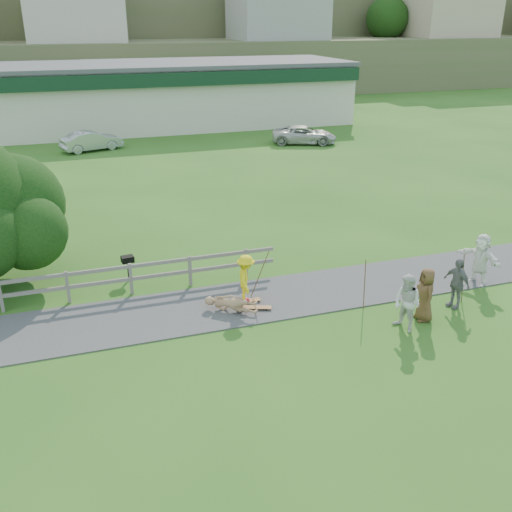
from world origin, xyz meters
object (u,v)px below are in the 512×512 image
at_px(spectator_b, 456,283).
at_px(car_silver, 91,141).
at_px(spectator_a, 407,303).
at_px(bbq, 128,268).
at_px(skater_rider, 246,282).
at_px(car_white, 304,135).
at_px(skater_fallen, 231,304).
at_px(spectator_d, 480,259).
at_px(spectator_c, 425,295).

xyz_separation_m(spectator_b, car_silver, (-9.50, 27.31, -0.15)).
relative_size(spectator_a, bbq, 1.95).
distance_m(skater_rider, car_white, 25.39).
bearing_deg(spectator_a, skater_fallen, -138.29).
xyz_separation_m(skater_rider, spectator_a, (3.96, -3.04, 0.08)).
distance_m(skater_rider, spectator_d, 8.15).
distance_m(spectator_a, bbq, 9.52).
bearing_deg(bbq, spectator_d, -28.01).
bearing_deg(spectator_b, skater_rider, -122.21).
bearing_deg(skater_fallen, spectator_d, -57.31).
bearing_deg(car_white, skater_rider, 173.97).
bearing_deg(bbq, skater_fallen, -59.77).
bearing_deg(spectator_b, spectator_c, -85.95).
xyz_separation_m(skater_fallen, car_white, (12.15, 23.02, 0.33)).
distance_m(skater_fallen, car_silver, 25.60).
bearing_deg(spectator_b, spectator_a, -83.44).
height_order(car_white, bbq, car_white).
xyz_separation_m(spectator_a, spectator_b, (2.28, 0.78, -0.05)).
distance_m(spectator_a, spectator_c, 0.94).
distance_m(skater_fallen, spectator_b, 7.13).
bearing_deg(skater_rider, spectator_c, -104.03).
relative_size(spectator_b, spectator_c, 0.98).
relative_size(skater_rider, skater_fallen, 0.95).
relative_size(skater_fallen, car_silver, 0.41).
bearing_deg(spectator_c, spectator_a, -57.07).
bearing_deg(spectator_d, skater_fallen, -110.80).
bearing_deg(spectator_d, spectator_b, -73.43).
bearing_deg(bbq, spectator_a, -47.96).
height_order(skater_fallen, bbq, bbq).
bearing_deg(spectator_c, spectator_d, 126.47).
bearing_deg(car_silver, spectator_a, 176.66).
height_order(spectator_a, spectator_d, spectator_d).
xyz_separation_m(car_white, bbq, (-14.89, -19.58, -0.19)).
xyz_separation_m(spectator_b, spectator_c, (-1.41, -0.42, 0.01)).
relative_size(spectator_b, bbq, 1.84).
bearing_deg(car_silver, bbq, 161.98).
height_order(spectator_c, car_silver, spectator_c).
height_order(skater_fallen, car_white, car_white).
height_order(skater_fallen, car_silver, car_silver).
height_order(skater_rider, car_silver, skater_rider).
xyz_separation_m(car_silver, bbq, (-0.10, -22.01, -0.23)).
distance_m(spectator_d, car_white, 23.94).
relative_size(spectator_c, car_white, 0.37).
distance_m(spectator_c, bbq, 9.99).
height_order(skater_rider, spectator_b, spectator_b).
xyz_separation_m(skater_rider, bbq, (-3.36, 3.04, -0.35)).
relative_size(spectator_a, car_silver, 0.43).
relative_size(spectator_b, car_silver, 0.40).
relative_size(skater_fallen, car_white, 0.37).
bearing_deg(spectator_c, skater_fallen, -102.47).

